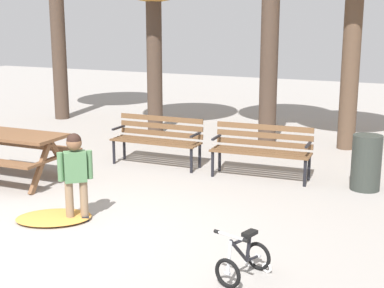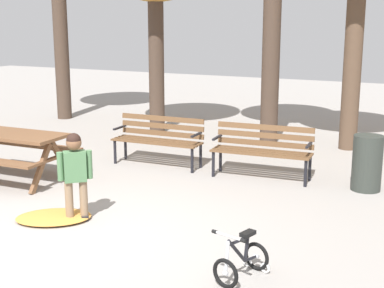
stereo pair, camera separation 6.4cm
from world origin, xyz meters
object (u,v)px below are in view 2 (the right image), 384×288
object	(u,v)px
park_bench_far_left	(159,136)
trash_bin	(367,163)
park_bench_left	(263,147)
kids_bicycle	(242,260)
child_standing	(75,169)
picnic_table	(11,144)

from	to	relation	value
park_bench_far_left	trash_bin	distance (m)	3.52
park_bench_left	kids_bicycle	world-z (taller)	park_bench_left
park_bench_far_left	child_standing	bearing A→B (deg)	-81.88
picnic_table	kids_bicycle	xyz separation A→B (m)	(4.55, -1.65, -0.39)
kids_bicycle	trash_bin	bearing A→B (deg)	79.97
picnic_table	park_bench_far_left	distance (m)	2.47
park_bench_left	trash_bin	bearing A→B (deg)	1.52
kids_bicycle	trash_bin	world-z (taller)	trash_bin
picnic_table	park_bench_left	distance (m)	4.01
kids_bicycle	trash_bin	xyz separation A→B (m)	(0.63, 3.56, 0.22)
park_bench_far_left	kids_bicycle	xyz separation A→B (m)	(2.89, -3.49, -0.31)
picnic_table	child_standing	xyz separation A→B (m)	(2.06, -1.05, 0.09)
park_bench_far_left	park_bench_left	xyz separation A→B (m)	(1.90, 0.03, 0.00)
park_bench_far_left	child_standing	xyz separation A→B (m)	(0.41, -2.88, 0.17)
picnic_table	kids_bicycle	distance (m)	4.85
park_bench_left	child_standing	xyz separation A→B (m)	(-1.48, -2.91, 0.17)
child_standing	kids_bicycle	distance (m)	2.60
picnic_table	park_bench_left	size ratio (longest dim) A/B	1.13
park_bench_left	child_standing	size ratio (longest dim) A/B	1.42
picnic_table	child_standing	size ratio (longest dim) A/B	1.60
park_bench_far_left	kids_bicycle	world-z (taller)	park_bench_far_left
child_standing	trash_bin	world-z (taller)	child_standing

